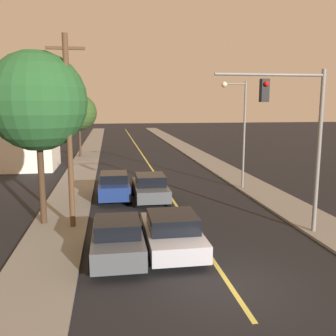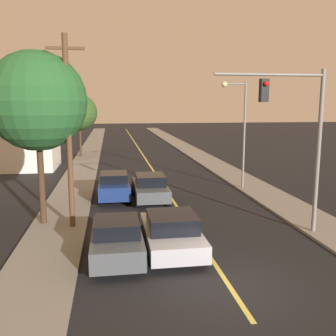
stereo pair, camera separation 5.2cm
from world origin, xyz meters
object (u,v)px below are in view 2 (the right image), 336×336
traffic_signal_mast (298,125)px  streetlamp_right (239,120)px  car_near_lane_second (150,187)px  car_outer_lane_second (114,185)px  car_near_lane_front (171,232)px  tree_left_near (37,101)px  domed_building_left (24,126)px  car_outer_lane_front (117,239)px  tree_left_far (79,113)px  utility_pole_left (69,130)px

traffic_signal_mast → streetlamp_right: (0.55, 8.64, -0.17)m
car_near_lane_second → car_outer_lane_second: (-2.04, 0.79, 0.01)m
car_near_lane_front → car_outer_lane_second: bearing=103.7°
car_near_lane_second → streetlamp_right: bearing=19.1°
car_near_lane_second → traffic_signal_mast: 9.33m
traffic_signal_mast → tree_left_near: size_ratio=0.88×
car_near_lane_second → tree_left_near: tree_left_near is taller
tree_left_near → domed_building_left: size_ratio=0.93×
streetlamp_right → car_outer_lane_front: bearing=-128.2°
car_near_lane_front → streetlamp_right: size_ratio=0.63×
car_near_lane_second → traffic_signal_mast: size_ratio=0.65×
car_near_lane_second → car_outer_lane_front: 8.32m
car_near_lane_second → streetlamp_right: 7.26m
car_near_lane_front → tree_left_near: tree_left_near is taller
streetlamp_right → tree_left_far: 20.15m
car_outer_lane_second → streetlamp_right: (7.95, 1.25, 3.68)m
streetlamp_right → domed_building_left: 18.64m
domed_building_left → utility_pole_left: bearing=-72.0°
tree_left_near → domed_building_left: 16.91m
domed_building_left → car_outer_lane_second: bearing=-57.9°
car_outer_lane_front → domed_building_left: size_ratio=0.47×
car_near_lane_second → car_outer_lane_front: (-2.04, -8.07, -0.03)m
traffic_signal_mast → car_near_lane_second: bearing=129.1°
traffic_signal_mast → utility_pole_left: utility_pole_left is taller
streetlamp_right → tree_left_near: 12.63m
tree_left_far → car_outer_lane_second: bearing=-79.8°
traffic_signal_mast → tree_left_far: bearing=112.7°
car_outer_lane_second → traffic_signal_mast: size_ratio=0.63×
traffic_signal_mast → streetlamp_right: streetlamp_right is taller
traffic_signal_mast → utility_pole_left: size_ratio=0.82×
car_outer_lane_front → traffic_signal_mast: traffic_signal_mast is taller
domed_building_left → tree_left_near: bearing=-75.7°
car_outer_lane_front → utility_pole_left: bearing=117.1°
car_outer_lane_front → car_near_lane_second: bearing=75.8°
car_near_lane_front → traffic_signal_mast: bearing=10.7°
car_outer_lane_front → tree_left_far: size_ratio=0.61×
streetlamp_right → utility_pole_left: size_ratio=0.82×
car_near_lane_front → car_outer_lane_front: 2.09m
traffic_signal_mast → utility_pole_left: (-9.29, 2.25, -0.24)m
car_outer_lane_front → utility_pole_left: (-1.90, 3.72, 3.64)m
traffic_signal_mast → tree_left_far: traffic_signal_mast is taller
car_near_lane_front → domed_building_left: domed_building_left is taller
utility_pole_left → tree_left_near: 1.93m
car_outer_lane_front → car_outer_lane_second: (0.00, 8.86, 0.04)m
car_near_lane_front → car_near_lane_second: (0.00, 7.61, 0.04)m
traffic_signal_mast → car_outer_lane_front: bearing=-168.8°
car_outer_lane_front → traffic_signal_mast: bearing=11.2°
car_near_lane_second → streetlamp_right: (5.91, 2.04, 3.69)m
domed_building_left → tree_left_far: bearing=56.2°
domed_building_left → car_outer_lane_front: bearing=-70.3°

